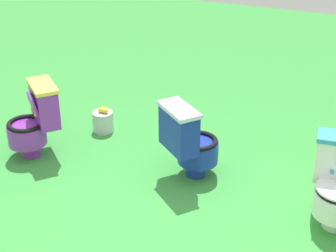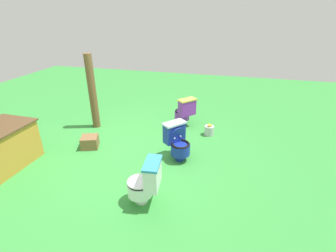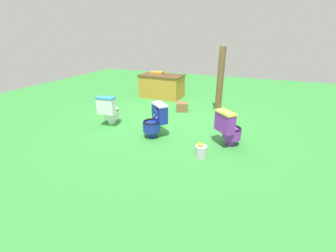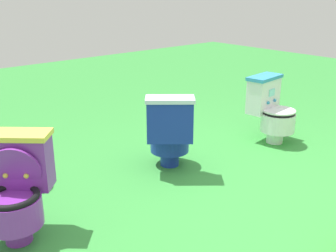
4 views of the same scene
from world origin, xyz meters
The scene contains 4 objects.
ground centered at (0.00, 0.00, 0.00)m, with size 14.00×14.00×0.00m, color green.
toilet_purple centered at (1.53, -0.83, 0.37)m, with size 0.63×0.63×0.73m.
toilet_blue centered at (0.01, -0.99, 0.37)m, with size 0.63×0.64×0.73m.
lemon_bucket centered at (1.16, -1.49, 0.12)m, with size 0.22×0.22×0.28m.
Camera 1 is at (-1.39, 2.96, 2.71)m, focal length 57.76 mm.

